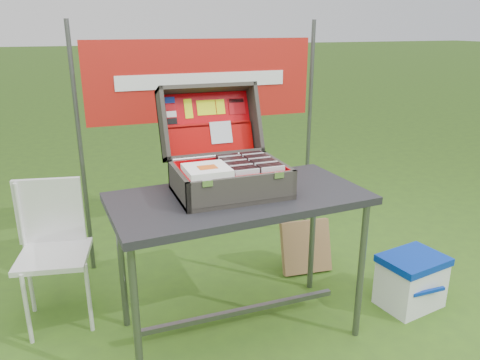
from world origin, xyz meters
name	(u,v)px	position (x,y,z in m)	size (l,w,h in m)	color
ground	(262,331)	(0.00, 0.00, 0.00)	(80.00, 80.00, 0.00)	#34551A
table	(239,266)	(-0.11, 0.06, 0.41)	(1.32, 0.66, 0.82)	black
table_top	(239,198)	(-0.11, 0.06, 0.80)	(1.32, 0.66, 0.04)	black
table_leg_fl	(136,319)	(-0.71, -0.21, 0.39)	(0.04, 0.04, 0.78)	#59595B
table_leg_fr	(361,273)	(0.49, -0.21, 0.39)	(0.04, 0.04, 0.78)	#59595B
table_leg_bl	(122,265)	(-0.71, 0.33, 0.39)	(0.04, 0.04, 0.78)	#59595B
table_leg_br	(312,233)	(0.49, 0.33, 0.39)	(0.04, 0.04, 0.78)	#59595B
table_brace	(239,311)	(-0.11, 0.06, 0.12)	(1.17, 0.03, 0.03)	#59595B
suitcase	(226,144)	(-0.15, 0.16, 1.08)	(0.57, 0.56, 0.51)	#434037
suitcase_base_bottom	(230,191)	(-0.15, 0.10, 0.84)	(0.57, 0.40, 0.02)	#434037
suitcase_base_wall_front	(243,191)	(-0.15, -0.09, 0.90)	(0.57, 0.02, 0.15)	#434037
suitcase_base_wall_back	(219,169)	(-0.15, 0.29, 0.90)	(0.57, 0.02, 0.15)	#434037
suitcase_base_wall_left	(179,186)	(-0.42, 0.10, 0.90)	(0.02, 0.40, 0.15)	#434037
suitcase_base_wall_right	(278,174)	(0.12, 0.10, 0.90)	(0.02, 0.40, 0.15)	#434037
suitcase_liner_floor	(230,189)	(-0.15, 0.10, 0.85)	(0.52, 0.36, 0.01)	red
suitcase_latch_left	(207,183)	(-0.33, -0.10, 0.97)	(0.05, 0.01, 0.03)	silver
suitcase_latch_right	(279,175)	(0.03, -0.10, 0.97)	(0.05, 0.01, 0.03)	silver
suitcase_hinge	(218,156)	(-0.15, 0.30, 0.98)	(0.02, 0.02, 0.51)	silver
suitcase_lid_back	(207,124)	(-0.15, 0.50, 1.12)	(0.57, 0.40, 0.02)	#434037
suitcase_lid_rim_far	(206,88)	(-0.15, 0.51, 1.32)	(0.57, 0.02, 0.15)	#434037
suitcase_lid_rim_near	(214,155)	(-0.15, 0.38, 0.96)	(0.57, 0.02, 0.15)	#434037
suitcase_lid_rim_left	(163,125)	(-0.42, 0.44, 1.14)	(0.02, 0.40, 0.15)	#434037
suitcase_lid_rim_right	(255,119)	(0.12, 0.44, 1.14)	(0.02, 0.40, 0.15)	#434037
suitcase_lid_liner	(208,123)	(-0.15, 0.49, 1.12)	(0.52, 0.36, 0.01)	red
suitcase_liner_wall_front	(242,188)	(-0.15, -0.08, 0.91)	(0.52, 0.01, 0.13)	red
suitcase_liner_wall_back	(220,168)	(-0.15, 0.28, 0.91)	(0.52, 0.01, 0.13)	red
suitcase_liner_wall_left	(182,183)	(-0.41, 0.10, 0.91)	(0.01, 0.36, 0.13)	red
suitcase_liner_wall_right	(276,172)	(0.11, 0.10, 0.91)	(0.01, 0.36, 0.13)	red
suitcase_lid_pocket	(211,139)	(-0.15, 0.44, 1.04)	(0.50, 0.16, 0.03)	#9D0402
suitcase_pocket_edge	(209,125)	(-0.15, 0.46, 1.12)	(0.49, 0.02, 0.02)	#9D0402
suitcase_pocket_cd	(221,132)	(-0.09, 0.43, 1.08)	(0.13, 0.13, 0.01)	silver
lid_sticker_cc_a	(170,100)	(-0.36, 0.53, 1.26)	(0.06, 0.03, 0.00)	#1933B2
lid_sticker_cc_b	(171,107)	(-0.36, 0.52, 1.22)	(0.06, 0.03, 0.00)	#B30B11
lid_sticker_cc_c	(171,114)	(-0.36, 0.51, 1.19)	(0.06, 0.03, 0.00)	white
lid_sticker_cc_d	(172,121)	(-0.36, 0.49, 1.15)	(0.06, 0.03, 0.00)	black
lid_card_neon_tall	(188,109)	(-0.25, 0.51, 1.21)	(0.05, 0.11, 0.00)	#E1F911
lid_card_neon_main	(206,108)	(-0.15, 0.51, 1.21)	(0.11, 0.09, 0.00)	#E1F911
lid_card_neon_small	(220,107)	(-0.06, 0.51, 1.21)	(0.05, 0.09, 0.00)	#E1F911
lid_sticker_band	(237,106)	(0.04, 0.51, 1.21)	(0.10, 0.10, 0.00)	#B30B11
lid_sticker_band_bar	(236,101)	(0.04, 0.52, 1.24)	(0.09, 0.02, 0.00)	black
cd_left_0	(247,183)	(-0.11, -0.06, 0.92)	(0.13, 0.01, 0.14)	silver
cd_left_1	(246,182)	(-0.11, -0.03, 0.92)	(0.13, 0.01, 0.14)	black
cd_left_2	(244,181)	(-0.11, -0.01, 0.92)	(0.13, 0.01, 0.14)	black
cd_left_3	(243,179)	(-0.11, 0.01, 0.92)	(0.13, 0.01, 0.14)	black
cd_left_4	(241,178)	(-0.11, 0.03, 0.92)	(0.13, 0.01, 0.14)	silver
cd_left_5	(240,177)	(-0.11, 0.05, 0.92)	(0.13, 0.01, 0.14)	black
cd_left_6	(238,176)	(-0.11, 0.08, 0.92)	(0.13, 0.01, 0.14)	black
cd_left_7	(237,174)	(-0.11, 0.10, 0.92)	(0.13, 0.01, 0.14)	black
cd_left_8	(235,173)	(-0.11, 0.12, 0.92)	(0.13, 0.01, 0.14)	silver
cd_left_9	(234,172)	(-0.11, 0.14, 0.92)	(0.13, 0.01, 0.14)	black
cd_left_10	(232,171)	(-0.11, 0.17, 0.92)	(0.13, 0.01, 0.14)	black
cd_left_11	(231,170)	(-0.11, 0.19, 0.92)	(0.13, 0.01, 0.14)	black
cd_left_12	(230,169)	(-0.11, 0.21, 0.92)	(0.13, 0.01, 0.14)	silver
cd_left_13	(228,167)	(-0.11, 0.23, 0.92)	(0.13, 0.01, 0.14)	black
cd_left_14	(227,166)	(-0.11, 0.25, 0.92)	(0.13, 0.01, 0.14)	black
cd_right_0	(273,180)	(0.02, -0.06, 0.92)	(0.13, 0.01, 0.14)	silver
cd_right_1	(271,179)	(0.02, -0.03, 0.92)	(0.13, 0.01, 0.14)	black
cd_right_2	(269,178)	(0.02, -0.01, 0.92)	(0.13, 0.01, 0.14)	black
cd_right_3	(268,177)	(0.02, 0.01, 0.92)	(0.13, 0.01, 0.14)	black
cd_right_4	(266,175)	(0.02, 0.03, 0.92)	(0.13, 0.01, 0.14)	silver
cd_right_5	(264,174)	(0.02, 0.05, 0.92)	(0.13, 0.01, 0.14)	black
cd_right_6	(262,173)	(0.02, 0.08, 0.92)	(0.13, 0.01, 0.14)	black
cd_right_7	(261,172)	(0.02, 0.10, 0.92)	(0.13, 0.01, 0.14)	black
cd_right_8	(259,171)	(0.02, 0.12, 0.92)	(0.13, 0.01, 0.14)	silver
cd_right_9	(258,169)	(0.02, 0.14, 0.92)	(0.13, 0.01, 0.14)	black
cd_right_10	(256,168)	(0.02, 0.17, 0.92)	(0.13, 0.01, 0.14)	black
cd_right_11	(255,167)	(0.02, 0.19, 0.92)	(0.13, 0.01, 0.14)	black
cd_right_12	(253,166)	(0.02, 0.21, 0.92)	(0.13, 0.01, 0.14)	silver
cd_right_13	(252,165)	(0.02, 0.23, 0.92)	(0.13, 0.01, 0.14)	black
cd_right_14	(250,164)	(0.02, 0.25, 0.92)	(0.13, 0.01, 0.14)	black
songbook_0	(207,172)	(-0.30, 0.02, 0.98)	(0.21, 0.21, 0.01)	white
songbook_1	(207,171)	(-0.30, 0.02, 0.98)	(0.21, 0.21, 0.01)	white
songbook_2	(207,170)	(-0.30, 0.02, 0.99)	(0.21, 0.21, 0.01)	white
songbook_3	(207,169)	(-0.30, 0.02, 0.99)	(0.21, 0.21, 0.01)	white
songbook_4	(207,168)	(-0.30, 0.02, 1.00)	(0.21, 0.21, 0.01)	white
songbook_5	(207,167)	(-0.30, 0.02, 1.00)	(0.21, 0.21, 0.01)	white
songbook_graphic	(207,167)	(-0.30, 0.01, 1.01)	(0.09, 0.07, 0.00)	#D85919
cooler	(411,281)	(0.97, -0.07, 0.17)	(0.38, 0.29, 0.33)	white
cooler_body	(411,284)	(0.97, -0.07, 0.14)	(0.36, 0.27, 0.29)	white
cooler_lid	(414,260)	(0.97, -0.07, 0.31)	(0.38, 0.29, 0.04)	#062C9B
cooler_handle	(429,292)	(0.97, -0.22, 0.18)	(0.22, 0.02, 0.02)	#062C9B
chair	(54,258)	(-1.06, 0.51, 0.41)	(0.38, 0.41, 0.83)	silver
chair_seat	(54,256)	(-1.06, 0.51, 0.42)	(0.38, 0.38, 0.03)	silver
chair_backrest	(50,211)	(-1.06, 0.69, 0.63)	(0.38, 0.03, 0.40)	silver
chair_leg_fl	(27,309)	(-1.22, 0.35, 0.21)	(0.02, 0.02, 0.42)	silver
chair_leg_fr	(89,298)	(-0.90, 0.35, 0.21)	(0.02, 0.02, 0.42)	silver
chair_leg_bl	(30,280)	(-1.22, 0.67, 0.21)	(0.02, 0.02, 0.42)	silver
chair_leg_br	(86,271)	(-0.90, 0.67, 0.21)	(0.02, 0.02, 0.42)	silver
chair_upright_left	(20,216)	(-1.22, 0.69, 0.62)	(0.02, 0.02, 0.40)	silver
chair_upright_right	(79,209)	(-0.90, 0.69, 0.62)	(0.02, 0.02, 0.40)	silver
cardboard_box	(306,247)	(0.56, 0.54, 0.18)	(0.35, 0.06, 0.37)	#A67043
banner_post_left	(81,154)	(-0.85, 1.10, 0.85)	(0.03, 0.03, 1.70)	#59595B
banner_post_right	(309,134)	(0.85, 1.10, 0.85)	(0.03, 0.03, 1.70)	#59595B
banner	(203,80)	(0.00, 1.09, 1.30)	(1.60, 0.01, 0.55)	#A81812
banner_text	(204,80)	(0.00, 1.08, 1.30)	(1.20, 0.00, 0.10)	white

